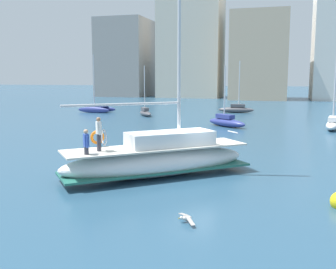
{
  "coord_description": "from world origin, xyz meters",
  "views": [
    {
      "loc": [
        4.31,
        -19.42,
        4.86
      ],
      "look_at": [
        -1.47,
        0.89,
        1.8
      ],
      "focal_mm": 42.58,
      "sensor_mm": 36.0,
      "label": 1
    }
  ],
  "objects_px": {
    "moored_sloop_near": "(226,121)",
    "moored_cutter_left": "(97,108)",
    "seagull": "(186,218)",
    "main_sailboat": "(158,158)",
    "moored_cutter_right": "(145,112)",
    "moored_ketch_distant": "(236,109)",
    "moored_sloop_far": "(333,124)"
  },
  "relations": [
    {
      "from": "moored_sloop_near",
      "to": "moored_ketch_distant",
      "type": "distance_m",
      "value": 15.89
    },
    {
      "from": "moored_sloop_far",
      "to": "moored_ketch_distant",
      "type": "relative_size",
      "value": 1.05
    },
    {
      "from": "moored_sloop_near",
      "to": "moored_sloop_far",
      "type": "bearing_deg",
      "value": 3.98
    },
    {
      "from": "moored_sloop_near",
      "to": "moored_cutter_left",
      "type": "height_order",
      "value": "moored_cutter_left"
    },
    {
      "from": "moored_sloop_far",
      "to": "moored_ketch_distant",
      "type": "distance_m",
      "value": 18.54
    },
    {
      "from": "seagull",
      "to": "moored_ketch_distant",
      "type": "bearing_deg",
      "value": 93.99
    },
    {
      "from": "seagull",
      "to": "moored_cutter_right",
      "type": "bearing_deg",
      "value": 111.23
    },
    {
      "from": "moored_cutter_left",
      "to": "seagull",
      "type": "relative_size",
      "value": 7.19
    },
    {
      "from": "main_sailboat",
      "to": "moored_cutter_right",
      "type": "height_order",
      "value": "main_sailboat"
    },
    {
      "from": "moored_ketch_distant",
      "to": "moored_cutter_right",
      "type": "bearing_deg",
      "value": -143.76
    },
    {
      "from": "main_sailboat",
      "to": "moored_cutter_left",
      "type": "xyz_separation_m",
      "value": [
        -18.85,
        31.95,
        -0.33
      ]
    },
    {
      "from": "moored_sloop_far",
      "to": "seagull",
      "type": "bearing_deg",
      "value": -105.78
    },
    {
      "from": "main_sailboat",
      "to": "moored_sloop_far",
      "type": "distance_m",
      "value": 23.78
    },
    {
      "from": "moored_sloop_far",
      "to": "moored_cutter_left",
      "type": "xyz_separation_m",
      "value": [
        -29.32,
        10.61,
        0.04
      ]
    },
    {
      "from": "moored_sloop_far",
      "to": "seagull",
      "type": "relative_size",
      "value": 6.69
    },
    {
      "from": "moored_ketch_distant",
      "to": "moored_sloop_near",
      "type": "bearing_deg",
      "value": -87.21
    },
    {
      "from": "seagull",
      "to": "moored_sloop_near",
      "type": "bearing_deg",
      "value": 94.71
    },
    {
      "from": "moored_cutter_right",
      "to": "moored_ketch_distant",
      "type": "bearing_deg",
      "value": 36.24
    },
    {
      "from": "moored_sloop_far",
      "to": "moored_cutter_left",
      "type": "height_order",
      "value": "moored_cutter_left"
    },
    {
      "from": "moored_cutter_right",
      "to": "moored_ketch_distant",
      "type": "relative_size",
      "value": 0.89
    },
    {
      "from": "moored_sloop_far",
      "to": "moored_cutter_right",
      "type": "xyz_separation_m",
      "value": [
        -21.13,
        7.49,
        -0.08
      ]
    },
    {
      "from": "moored_cutter_left",
      "to": "seagull",
      "type": "distance_m",
      "value": 43.53
    },
    {
      "from": "moored_cutter_left",
      "to": "moored_cutter_right",
      "type": "height_order",
      "value": "moored_cutter_left"
    },
    {
      "from": "moored_cutter_right",
      "to": "seagull",
      "type": "distance_m",
      "value": 37.17
    },
    {
      "from": "seagull",
      "to": "moored_cutter_left",
      "type": "bearing_deg",
      "value": 119.81
    },
    {
      "from": "moored_sloop_near",
      "to": "moored_cutter_left",
      "type": "relative_size",
      "value": 0.75
    },
    {
      "from": "main_sailboat",
      "to": "moored_cutter_left",
      "type": "bearing_deg",
      "value": 120.54
    },
    {
      "from": "moored_cutter_right",
      "to": "moored_sloop_near",
      "type": "bearing_deg",
      "value": -35.94
    },
    {
      "from": "moored_cutter_right",
      "to": "seagull",
      "type": "relative_size",
      "value": 5.69
    },
    {
      "from": "moored_ketch_distant",
      "to": "moored_sloop_far",
      "type": "bearing_deg",
      "value": -55.01
    },
    {
      "from": "main_sailboat",
      "to": "moored_sloop_near",
      "type": "xyz_separation_m",
      "value": [
        0.6,
        20.66,
        -0.4
      ]
    },
    {
      "from": "main_sailboat",
      "to": "seagull",
      "type": "relative_size",
      "value": 12.26
    }
  ]
}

